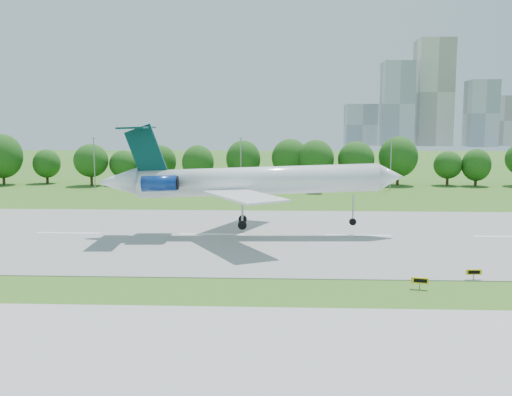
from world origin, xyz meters
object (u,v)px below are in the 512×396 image
at_px(taxi_sign_left, 420,281).
at_px(service_vehicle_b, 314,192).
at_px(airliner, 243,180).
at_px(service_vehicle_a, 248,185).

relative_size(taxi_sign_left, service_vehicle_b, 0.46).
xyz_separation_m(airliner, service_vehicle_a, (-2.86, 60.46, -6.94)).
xyz_separation_m(airliner, taxi_sign_left, (17.88, -25.30, -6.79)).
bearing_deg(airliner, taxi_sign_left, -58.08).
xyz_separation_m(taxi_sign_left, service_vehicle_a, (-20.73, 85.76, -0.15)).
height_order(taxi_sign_left, service_vehicle_b, service_vehicle_b).
relative_size(airliner, taxi_sign_left, 26.55).
bearing_deg(service_vehicle_a, service_vehicle_b, -108.78).
bearing_deg(service_vehicle_b, service_vehicle_a, 54.00).
bearing_deg(airliner, service_vehicle_b, 72.15).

